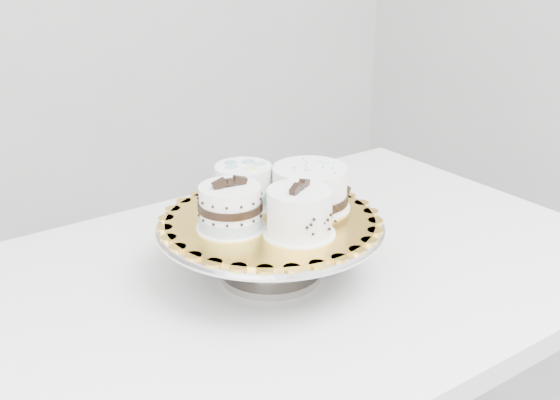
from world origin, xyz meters
TOP-DOWN VIEW (x-y plane):
  - table at (0.09, 0.23)m, footprint 1.15×0.78m
  - cake_stand at (0.05, 0.22)m, footprint 0.36×0.36m
  - cake_board at (0.05, 0.22)m, footprint 0.38×0.38m
  - cake_swirl at (0.05, 0.15)m, footprint 0.13×0.13m
  - cake_banded at (-0.02, 0.23)m, footprint 0.11×0.11m
  - cake_dots at (0.05, 0.30)m, footprint 0.11×0.11m
  - cake_ribbon at (0.13, 0.22)m, footprint 0.14×0.14m

SIDE VIEW (x-z plane):
  - table at x=0.09m, z-range 0.29..1.04m
  - cake_stand at x=0.05m, z-range 0.77..0.87m
  - cake_board at x=0.05m, z-range 0.85..0.85m
  - cake_banded at x=-0.02m, z-range 0.84..0.93m
  - cake_ribbon at x=0.13m, z-range 0.85..0.92m
  - cake_swirl at x=0.05m, z-range 0.84..0.93m
  - cake_dots at x=0.05m, z-range 0.85..0.92m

